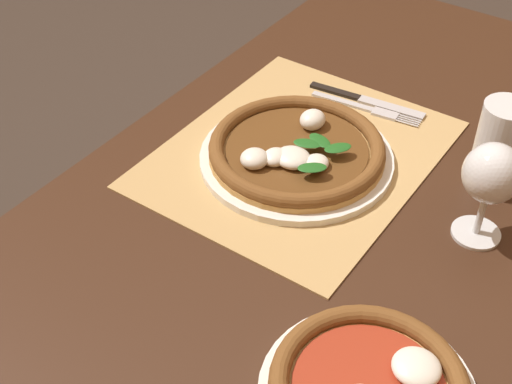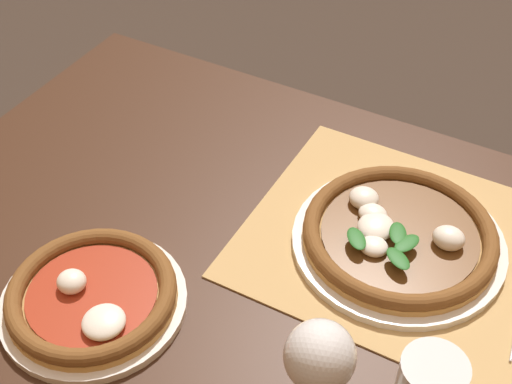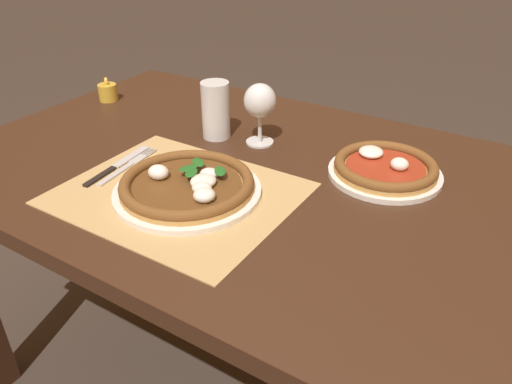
{
  "view_description": "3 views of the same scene",
  "coord_description": "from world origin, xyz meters",
  "px_view_note": "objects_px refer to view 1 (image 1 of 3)",
  "views": [
    {
      "loc": [
        0.74,
        0.29,
        1.45
      ],
      "look_at": [
        0.15,
        -0.11,
        0.84
      ],
      "focal_mm": 50.0,
      "sensor_mm": 36.0,
      "label": 1
    },
    {
      "loc": [
        -0.19,
        0.55,
        1.51
      ],
      "look_at": [
        0.18,
        -0.12,
        0.79
      ],
      "focal_mm": 50.0,
      "sensor_mm": 36.0,
      "label": 2
    },
    {
      "loc": [
        0.56,
        -0.85,
        1.28
      ],
      "look_at": [
        0.11,
        -0.13,
        0.77
      ],
      "focal_mm": 35.0,
      "sensor_mm": 36.0,
      "label": 3
    }
  ],
  "objects_px": {
    "wine_glass": "(491,177)",
    "pint_glass": "(498,149)",
    "pizza_near": "(296,152)",
    "fork": "(366,108)",
    "knife": "(366,101)"
  },
  "relations": [
    {
      "from": "pint_glass",
      "to": "knife",
      "type": "distance_m",
      "value": 0.28
    },
    {
      "from": "pizza_near",
      "to": "knife",
      "type": "relative_size",
      "value": 1.43
    },
    {
      "from": "wine_glass",
      "to": "pint_glass",
      "type": "height_order",
      "value": "wine_glass"
    },
    {
      "from": "pint_glass",
      "to": "knife",
      "type": "relative_size",
      "value": 0.67
    },
    {
      "from": "pizza_near",
      "to": "pint_glass",
      "type": "bearing_deg",
      "value": 114.46
    },
    {
      "from": "wine_glass",
      "to": "pint_glass",
      "type": "xyz_separation_m",
      "value": [
        -0.12,
        -0.03,
        -0.04
      ]
    },
    {
      "from": "pizza_near",
      "to": "fork",
      "type": "height_order",
      "value": "pizza_near"
    },
    {
      "from": "pint_glass",
      "to": "fork",
      "type": "height_order",
      "value": "pint_glass"
    },
    {
      "from": "wine_glass",
      "to": "fork",
      "type": "bearing_deg",
      "value": -123.9
    },
    {
      "from": "pizza_near",
      "to": "wine_glass",
      "type": "distance_m",
      "value": 0.31
    },
    {
      "from": "wine_glass",
      "to": "pint_glass",
      "type": "relative_size",
      "value": 1.07
    },
    {
      "from": "pint_glass",
      "to": "pizza_near",
      "type": "bearing_deg",
      "value": -65.54
    },
    {
      "from": "pint_glass",
      "to": "wine_glass",
      "type": "bearing_deg",
      "value": 12.32
    },
    {
      "from": "pizza_near",
      "to": "pint_glass",
      "type": "height_order",
      "value": "pint_glass"
    },
    {
      "from": "pizza_near",
      "to": "wine_glass",
      "type": "height_order",
      "value": "wine_glass"
    }
  ]
}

